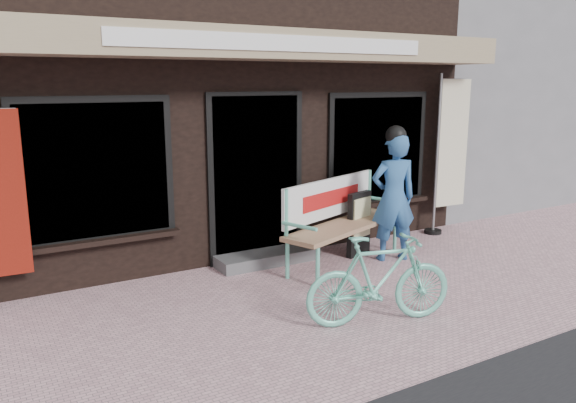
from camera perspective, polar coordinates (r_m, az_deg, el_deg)
ground at (r=5.98m, az=5.65°, el=-10.86°), size 70.00×70.00×0.00m
storefront at (r=9.98m, az=-11.48°, el=15.71°), size 7.00×6.77×6.00m
neighbor_right_near at (r=15.40m, az=20.18°, el=13.17°), size 10.00×7.00×5.60m
bench at (r=7.27m, az=5.20°, el=-1.31°), size 2.08×1.18×1.10m
person at (r=7.44m, az=10.67°, el=0.65°), size 0.70×0.56×1.78m
bicycle at (r=5.56m, az=9.29°, el=-7.83°), size 1.55×0.80×0.90m
nobori_cream at (r=9.00m, az=16.10°, el=4.84°), size 0.72×0.28×2.44m
menu_stand at (r=7.64m, az=7.26°, el=-2.20°), size 0.44×0.21×0.88m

